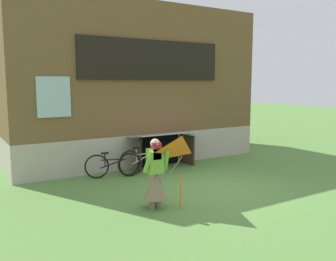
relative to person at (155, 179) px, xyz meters
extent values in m
plane|color=#56843D|center=(1.87, 0.45, -0.63)|extent=(60.00, 60.00, 0.00)
cube|color=#ADA393|center=(1.87, 5.85, -0.11)|extent=(8.48, 4.80, 1.05)
cube|color=brown|center=(1.87, 5.85, 2.49)|extent=(8.48, 4.80, 4.14)
cube|color=black|center=(1.87, 3.41, 2.74)|extent=(4.84, 0.08, 1.22)
cube|color=#9EB7C6|center=(1.87, 3.43, 2.74)|extent=(4.68, 0.04, 1.10)
cube|color=#9EB7C6|center=(-1.20, 3.42, 1.66)|extent=(0.90, 0.06, 1.10)
cube|color=black|center=(2.12, 3.44, -0.15)|extent=(1.40, 0.03, 0.97)
cube|color=#3D2B1E|center=(1.27, 3.15, -0.15)|extent=(0.42, 0.63, 0.97)
cube|color=#3D2B1E|center=(2.97, 3.15, -0.15)|extent=(0.18, 0.70, 0.97)
cube|color=gray|center=(2.12, 2.90, 0.47)|extent=(2.43, 1.09, 0.18)
cylinder|color=#7F6B51|center=(-0.08, 0.00, -0.25)|extent=(0.14, 0.14, 0.76)
cylinder|color=#7F6B51|center=(0.08, 0.00, -0.25)|extent=(0.14, 0.14, 0.76)
cone|color=#7F6B51|center=(0.00, 0.00, -0.14)|extent=(0.52, 0.52, 0.57)
cube|color=#72AD38|center=(0.00, 0.00, 0.40)|extent=(0.34, 0.20, 0.54)
cylinder|color=#72AD38|center=(-0.22, -0.10, 0.43)|extent=(0.16, 0.31, 0.50)
cylinder|color=#72AD38|center=(0.22, -0.10, 0.43)|extent=(0.16, 0.31, 0.50)
cube|color=maroon|center=(0.00, -0.06, 0.62)|extent=(0.20, 0.08, 0.36)
sphere|color=#D8AD8E|center=(0.00, 0.00, 0.77)|extent=(0.21, 0.21, 0.21)
pyramid|color=orange|center=(0.34, -0.51, 0.61)|extent=(0.85, 0.62, 0.56)
cylinder|color=beige|center=(0.35, -0.25, 0.30)|extent=(0.01, 0.51, 0.49)
cylinder|color=orange|center=(0.45, -0.30, -0.26)|extent=(0.03, 0.03, 0.74)
torus|color=black|center=(1.72, 2.97, -0.26)|extent=(0.74, 0.17, 0.74)
torus|color=black|center=(0.72, 2.79, -0.26)|extent=(0.74, 0.17, 0.74)
cylinder|color=#ADAFB5|center=(1.22, 2.88, -0.07)|extent=(0.76, 0.17, 0.04)
cylinder|color=#ADAFB5|center=(1.22, 2.88, -0.19)|extent=(0.82, 0.18, 0.30)
cylinder|color=#ADAFB5|center=(0.97, 2.83, -0.07)|extent=(0.04, 0.04, 0.42)
cube|color=black|center=(0.97, 2.83, 0.14)|extent=(0.20, 0.08, 0.05)
cylinder|color=#ADAFB5|center=(1.72, 2.97, 0.11)|extent=(0.44, 0.10, 0.03)
torus|color=black|center=(0.67, 2.66, -0.29)|extent=(0.66, 0.26, 0.68)
torus|color=black|center=(-0.21, 2.95, -0.29)|extent=(0.66, 0.26, 0.68)
cylinder|color=black|center=(0.23, 2.81, -0.11)|extent=(0.67, 0.25, 0.04)
cylinder|color=black|center=(0.23, 2.81, -0.23)|extent=(0.74, 0.27, 0.28)
cylinder|color=black|center=(0.01, 2.88, -0.11)|extent=(0.04, 0.04, 0.38)
cube|color=black|center=(0.01, 2.88, 0.08)|extent=(0.20, 0.08, 0.05)
cylinder|color=black|center=(0.67, 2.66, 0.05)|extent=(0.43, 0.16, 0.03)
camera|label=1|loc=(-3.70, -6.53, 2.05)|focal=38.66mm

